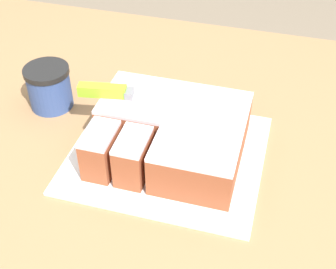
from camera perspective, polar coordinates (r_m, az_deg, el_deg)
cake_board at (r=0.91m, az=-0.00°, el=-2.20°), size 0.37×0.32×0.01m
cake at (r=0.88m, az=0.34°, el=0.10°), size 0.28×0.24×0.09m
knife at (r=0.90m, az=-5.22°, el=5.05°), size 0.32×0.08×0.02m
coffee_cup at (r=1.04m, az=-14.28°, el=5.63°), size 0.10×0.10×0.09m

